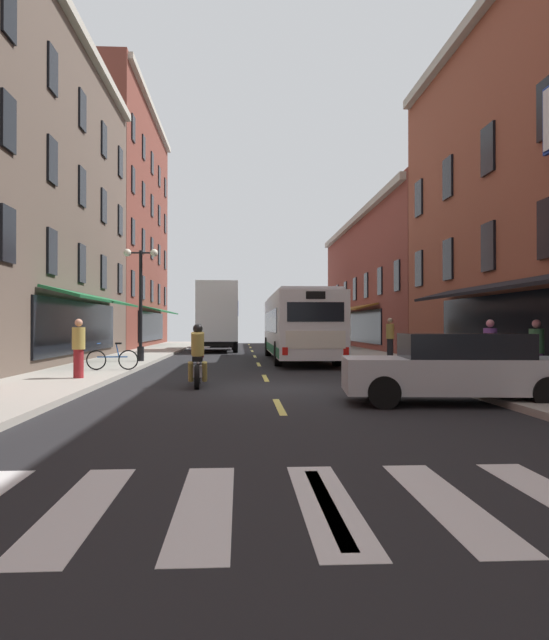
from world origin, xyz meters
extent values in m
cube|color=black|center=(0.00, 0.00, -0.05)|extent=(34.80, 80.00, 0.10)
cube|color=#DBCC4C|center=(0.00, -10.00, 0.00)|extent=(0.14, 2.40, 0.01)
cube|color=#DBCC4C|center=(0.00, -3.50, 0.00)|extent=(0.14, 2.40, 0.01)
cube|color=#DBCC4C|center=(0.00, 3.00, 0.00)|extent=(0.14, 2.40, 0.01)
cube|color=#DBCC4C|center=(0.00, 9.50, 0.00)|extent=(0.14, 2.40, 0.01)
cube|color=#DBCC4C|center=(0.00, 16.00, 0.00)|extent=(0.14, 2.40, 0.01)
cube|color=#DBCC4C|center=(0.00, 22.50, 0.00)|extent=(0.14, 2.40, 0.01)
cube|color=#DBCC4C|center=(0.00, 29.00, 0.00)|extent=(0.14, 2.40, 0.01)
cube|color=#DBCC4C|center=(0.00, 35.50, 0.00)|extent=(0.14, 2.40, 0.01)
cube|color=silver|center=(-2.20, -10.00, 0.00)|extent=(0.50, 2.80, 0.01)
cube|color=silver|center=(-1.10, -10.00, 0.00)|extent=(0.50, 2.80, 0.01)
cube|color=silver|center=(0.00, -10.00, 0.00)|extent=(0.50, 2.80, 0.01)
cube|color=silver|center=(1.10, -10.00, 0.00)|extent=(0.50, 2.80, 0.01)
cube|color=#A39E93|center=(-5.90, 0.00, 0.07)|extent=(3.00, 80.00, 0.14)
cube|color=#A39E93|center=(5.90, 0.00, 0.07)|extent=(3.00, 80.00, 0.14)
cube|color=#B2AD9E|center=(-7.30, 10.00, 13.63)|extent=(0.44, 19.40, 0.40)
cube|color=black|center=(-7.36, 10.00, 1.55)|extent=(0.10, 12.00, 2.10)
cube|color=#1E6638|center=(-6.65, 10.00, 2.75)|extent=(1.38, 11.20, 0.44)
cube|color=black|center=(-7.36, 2.00, 4.20)|extent=(0.10, 1.00, 1.60)
cube|color=black|center=(-7.36, 6.00, 4.20)|extent=(0.10, 1.00, 1.60)
cube|color=black|center=(-7.36, 10.00, 4.20)|extent=(0.10, 1.00, 1.60)
cube|color=black|center=(-7.36, 14.00, 4.20)|extent=(0.10, 1.00, 1.60)
cube|color=black|center=(-7.36, 18.00, 4.20)|extent=(0.10, 1.00, 1.60)
cube|color=black|center=(-7.36, 2.00, 7.40)|extent=(0.10, 1.00, 1.60)
cube|color=black|center=(-7.36, 6.00, 7.40)|extent=(0.10, 1.00, 1.60)
cube|color=black|center=(-7.36, 10.00, 7.40)|extent=(0.10, 1.00, 1.60)
cube|color=black|center=(-7.36, 14.00, 7.40)|extent=(0.10, 1.00, 1.60)
cube|color=black|center=(-7.36, 18.00, 7.40)|extent=(0.10, 1.00, 1.60)
cube|color=black|center=(-7.36, 2.00, 10.60)|extent=(0.10, 1.00, 1.60)
cube|color=black|center=(-7.36, 6.00, 10.60)|extent=(0.10, 1.00, 1.60)
cube|color=black|center=(-7.36, 10.00, 10.60)|extent=(0.10, 1.00, 1.60)
cube|color=black|center=(-7.36, 14.00, 10.60)|extent=(0.10, 1.00, 1.60)
cube|color=black|center=(-7.36, 18.00, 10.60)|extent=(0.10, 1.00, 1.60)
cube|color=brown|center=(-11.40, 30.00, 8.98)|extent=(8.00, 19.90, 17.95)
cube|color=#B2AD9E|center=(-7.30, 30.00, 17.60)|extent=(0.44, 19.40, 0.40)
cube|color=black|center=(-7.36, 30.00, 1.55)|extent=(0.10, 12.00, 2.10)
cube|color=#1E6638|center=(-6.65, 30.00, 2.75)|extent=(1.38, 11.20, 0.44)
cube|color=black|center=(-7.36, 22.00, 4.20)|extent=(0.10, 1.00, 1.60)
cube|color=black|center=(-7.36, 26.00, 4.20)|extent=(0.10, 1.00, 1.60)
cube|color=black|center=(-7.36, 30.00, 4.20)|extent=(0.10, 1.00, 1.60)
cube|color=black|center=(-7.36, 34.00, 4.20)|extent=(0.10, 1.00, 1.60)
cube|color=black|center=(-7.36, 38.00, 4.20)|extent=(0.10, 1.00, 1.60)
cube|color=black|center=(-7.36, 22.00, 7.40)|extent=(0.10, 1.00, 1.60)
cube|color=black|center=(-7.36, 26.00, 7.40)|extent=(0.10, 1.00, 1.60)
cube|color=black|center=(-7.36, 30.00, 7.40)|extent=(0.10, 1.00, 1.60)
cube|color=black|center=(-7.36, 34.00, 7.40)|extent=(0.10, 1.00, 1.60)
cube|color=black|center=(-7.36, 38.00, 7.40)|extent=(0.10, 1.00, 1.60)
cube|color=black|center=(-7.36, 22.00, 10.60)|extent=(0.10, 1.00, 1.60)
cube|color=black|center=(-7.36, 26.00, 10.60)|extent=(0.10, 1.00, 1.60)
cube|color=black|center=(-7.36, 30.00, 10.60)|extent=(0.10, 1.00, 1.60)
cube|color=black|center=(-7.36, 34.00, 10.60)|extent=(0.10, 1.00, 1.60)
cube|color=black|center=(-7.36, 38.00, 10.60)|extent=(0.10, 1.00, 1.60)
cube|color=black|center=(-7.36, 22.00, 13.80)|extent=(0.10, 1.00, 1.60)
cube|color=black|center=(-7.36, 26.00, 13.80)|extent=(0.10, 1.00, 1.60)
cube|color=black|center=(-7.36, 30.00, 13.80)|extent=(0.10, 1.00, 1.60)
cube|color=black|center=(-7.36, 34.00, 13.80)|extent=(0.10, 1.00, 1.60)
cube|color=black|center=(-7.36, 38.00, 13.80)|extent=(0.10, 1.00, 1.60)
cube|color=black|center=(7.36, 0.00, 1.55)|extent=(0.10, 16.00, 2.10)
cube|color=black|center=(6.65, 0.00, 2.75)|extent=(1.38, 14.93, 0.44)
cube|color=black|center=(7.36, 0.00, 4.20)|extent=(0.10, 1.00, 1.60)
cube|color=black|center=(7.36, 3.81, 4.20)|extent=(0.10, 1.00, 1.60)
cube|color=black|center=(7.36, 7.62, 4.20)|extent=(0.10, 1.00, 1.60)
cube|color=black|center=(7.36, 11.43, 4.20)|extent=(0.10, 1.00, 1.60)
cube|color=black|center=(7.36, 0.00, 7.40)|extent=(0.10, 1.00, 1.60)
cube|color=black|center=(7.36, 3.81, 7.40)|extent=(0.10, 1.00, 1.60)
cube|color=black|center=(7.36, 7.62, 7.40)|extent=(0.10, 1.00, 1.60)
cube|color=black|center=(7.36, 11.43, 7.40)|extent=(0.10, 1.00, 1.60)
cube|color=brown|center=(11.40, 26.67, 4.68)|extent=(8.00, 26.57, 9.36)
cube|color=#B2AD9E|center=(7.30, 26.67, 9.01)|extent=(0.44, 26.07, 0.40)
cube|color=black|center=(7.36, 26.67, 1.55)|extent=(0.10, 16.00, 2.10)
cube|color=brown|center=(6.65, 26.67, 2.75)|extent=(1.38, 14.93, 0.44)
cube|color=black|center=(7.36, 15.24, 4.20)|extent=(0.10, 1.00, 1.60)
cube|color=black|center=(7.36, 19.05, 4.20)|extent=(0.10, 1.00, 1.60)
cube|color=black|center=(7.36, 22.86, 4.20)|extent=(0.10, 1.00, 1.60)
cube|color=black|center=(7.36, 26.67, 4.20)|extent=(0.10, 1.00, 1.60)
cube|color=black|center=(7.36, 30.48, 4.20)|extent=(0.10, 1.00, 1.60)
cube|color=black|center=(7.36, 34.29, 4.20)|extent=(0.10, 1.00, 1.60)
cube|color=black|center=(7.36, 38.10, 4.20)|extent=(0.10, 1.00, 1.60)
cube|color=silver|center=(1.90, 12.12, 1.64)|extent=(2.59, 12.51, 2.57)
cube|color=silver|center=(1.90, 12.12, 2.98)|extent=(2.39, 11.31, 0.16)
cube|color=black|center=(1.90, 12.42, 1.81)|extent=(2.62, 10.11, 0.96)
cube|color=#19723F|center=(1.90, 12.12, 0.60)|extent=(2.62, 12.11, 0.36)
cube|color=black|center=(1.88, 18.33, 1.81)|extent=(2.25, 0.13, 1.10)
cube|color=black|center=(1.92, 5.91, 2.10)|extent=(2.05, 0.13, 0.70)
cube|color=silver|center=(1.92, 5.90, 1.11)|extent=(2.15, 0.11, 0.64)
cube|color=black|center=(1.92, 5.90, 2.70)|extent=(0.70, 0.10, 0.28)
cube|color=red|center=(0.82, 5.88, 0.70)|extent=(0.20, 0.08, 0.28)
cube|color=red|center=(3.01, 5.89, 0.70)|extent=(0.20, 0.08, 0.28)
cylinder|color=black|center=(0.71, 16.36, 0.50)|extent=(0.30, 1.00, 1.00)
cylinder|color=black|center=(3.06, 16.37, 0.50)|extent=(0.30, 1.00, 1.00)
cylinder|color=black|center=(0.74, 8.36, 0.50)|extent=(0.30, 1.00, 1.00)
cylinder|color=black|center=(3.09, 8.37, 0.50)|extent=(0.30, 1.00, 1.00)
cube|color=white|center=(-2.28, 24.63, 1.55)|extent=(2.37, 2.36, 2.40)
cube|color=black|center=(-2.31, 25.73, 2.40)|extent=(2.00, 0.16, 0.80)
cube|color=white|center=(-2.16, 21.02, 2.44)|extent=(2.55, 5.00, 3.48)
cube|color=navy|center=(-0.94, 21.06, 2.61)|extent=(0.15, 2.96, 0.90)
cube|color=black|center=(-2.20, 22.16, 0.55)|extent=(2.11, 6.87, 0.24)
cylinder|color=black|center=(-3.37, 24.39, 0.45)|extent=(0.31, 0.91, 0.90)
cylinder|color=black|center=(-1.17, 24.46, 0.45)|extent=(0.31, 0.91, 0.90)
cylinder|color=black|center=(-3.24, 20.25, 0.45)|extent=(0.31, 0.91, 0.90)
cylinder|color=black|center=(-1.04, 20.32, 0.45)|extent=(0.31, 0.91, 0.90)
cube|color=silver|center=(3.64, -3.25, 0.59)|extent=(4.69, 2.28, 0.71)
cube|color=black|center=(3.82, -3.27, 1.18)|extent=(2.60, 1.91, 0.53)
cylinder|color=black|center=(2.00, -3.95, 0.32)|extent=(0.66, 0.28, 0.64)
cylinder|color=black|center=(2.18, -2.23, 0.32)|extent=(0.66, 0.28, 0.64)
cylinder|color=black|center=(5.11, -4.27, 0.32)|extent=(0.66, 0.28, 0.64)
cylinder|color=black|center=(5.28, -2.54, 0.32)|extent=(0.66, 0.28, 0.64)
cube|color=#515154|center=(-2.29, 30.75, 0.54)|extent=(1.86, 4.66, 0.61)
cube|color=black|center=(-2.28, 30.56, 1.04)|extent=(1.69, 2.52, 0.45)
cube|color=red|center=(-3.02, 28.44, 0.75)|extent=(0.20, 0.06, 0.14)
cube|color=red|center=(-1.54, 28.44, 0.75)|extent=(0.20, 0.06, 0.14)
cylinder|color=black|center=(-3.16, 32.37, 0.32)|extent=(0.22, 0.64, 0.64)
cylinder|color=black|center=(-1.42, 32.38, 0.32)|extent=(0.22, 0.64, 0.64)
cylinder|color=black|center=(-3.15, 29.12, 0.32)|extent=(0.22, 0.64, 0.64)
cylinder|color=black|center=(-1.41, 29.12, 0.32)|extent=(0.22, 0.64, 0.64)
cylinder|color=black|center=(-1.93, 1.35, 0.31)|extent=(0.13, 0.62, 0.62)
cylinder|color=black|center=(-1.87, -0.10, 0.31)|extent=(0.15, 0.62, 0.62)
cylinder|color=#B2B2B7|center=(-1.92, 1.23, 0.61)|extent=(0.08, 0.33, 0.68)
ellipsoid|color=maroon|center=(-1.91, 0.80, 0.81)|extent=(0.34, 0.57, 0.28)
cube|color=black|center=(-1.89, 0.41, 0.74)|extent=(0.28, 0.57, 0.12)
cube|color=#B2B2B7|center=(-1.90, 0.63, 0.40)|extent=(0.26, 0.41, 0.30)
cylinder|color=#B2B2B7|center=(-1.92, 1.13, 1.02)|extent=(0.62, 0.07, 0.04)
cylinder|color=#B29947|center=(-1.89, 0.48, 1.13)|extent=(0.36, 0.47, 0.66)
sphere|color=black|center=(-1.90, 0.59, 1.53)|extent=(0.26, 0.26, 0.26)
cylinder|color=#B29947|center=(-2.07, 0.50, 0.40)|extent=(0.15, 0.36, 0.56)
cylinder|color=#B29947|center=(-1.71, 0.51, 0.40)|extent=(0.15, 0.36, 0.56)
torus|color=black|center=(-5.55, 4.84, 0.47)|extent=(0.66, 0.05, 0.66)
torus|color=black|center=(-4.50, 4.85, 0.47)|extent=(0.66, 0.05, 0.66)
cylinder|color=#194CA5|center=(-5.02, 4.84, 0.57)|extent=(1.00, 0.05, 0.04)
cylinder|color=#194CA5|center=(-4.84, 4.84, 0.75)|extent=(0.14, 0.04, 0.50)
cube|color=black|center=(-4.82, 4.84, 1.02)|extent=(0.20, 0.12, 0.06)
cylinder|color=#194CA5|center=(-5.47, 4.84, 1.02)|extent=(0.03, 0.48, 0.03)
cylinder|color=maroon|center=(-5.31, 1.74, 0.54)|extent=(0.28, 0.28, 0.81)
cylinder|color=#B29947|center=(-5.31, 1.74, 1.26)|extent=(0.36, 0.36, 0.62)
sphere|color=tan|center=(-5.31, 1.74, 1.70)|extent=(0.22, 0.22, 0.22)
cube|color=black|center=(-5.43, 1.95, 1.29)|extent=(0.31, 0.27, 0.36)
cylinder|color=black|center=(5.93, 11.07, 0.58)|extent=(0.28, 0.28, 0.88)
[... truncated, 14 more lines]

